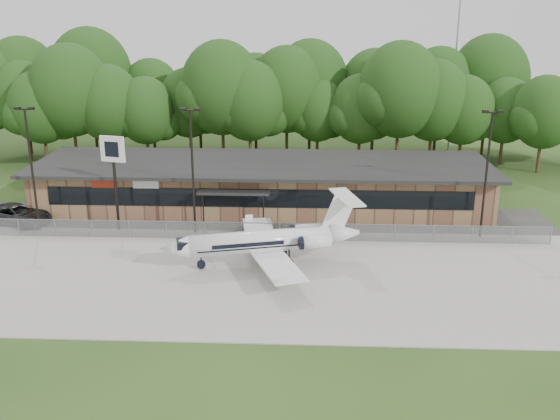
{
  "coord_description": "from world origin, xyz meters",
  "views": [
    {
      "loc": [
        4.11,
        -31.08,
        17.53
      ],
      "look_at": [
        2.15,
        12.0,
        3.55
      ],
      "focal_mm": 40.0,
      "sensor_mm": 36.0,
      "label": 1
    }
  ],
  "objects_px": {
    "terminal": "(263,184)",
    "pole_sign": "(113,159)",
    "suv": "(18,214)",
    "business_jet": "(268,242)"
  },
  "relations": [
    {
      "from": "pole_sign",
      "to": "terminal",
      "type": "bearing_deg",
      "value": 46.53
    },
    {
      "from": "suv",
      "to": "business_jet",
      "type": "bearing_deg",
      "value": -89.59
    },
    {
      "from": "terminal",
      "to": "suv",
      "type": "height_order",
      "value": "terminal"
    },
    {
      "from": "business_jet",
      "to": "pole_sign",
      "type": "distance_m",
      "value": 15.01
    },
    {
      "from": "terminal",
      "to": "suv",
      "type": "bearing_deg",
      "value": -164.19
    },
    {
      "from": "terminal",
      "to": "business_jet",
      "type": "relative_size",
      "value": 2.86
    },
    {
      "from": "suv",
      "to": "pole_sign",
      "type": "bearing_deg",
      "value": -78.05
    },
    {
      "from": "terminal",
      "to": "pole_sign",
      "type": "distance_m",
      "value": 14.01
    },
    {
      "from": "terminal",
      "to": "business_jet",
      "type": "bearing_deg",
      "value": -84.31
    },
    {
      "from": "terminal",
      "to": "pole_sign",
      "type": "relative_size",
      "value": 5.17
    }
  ]
}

